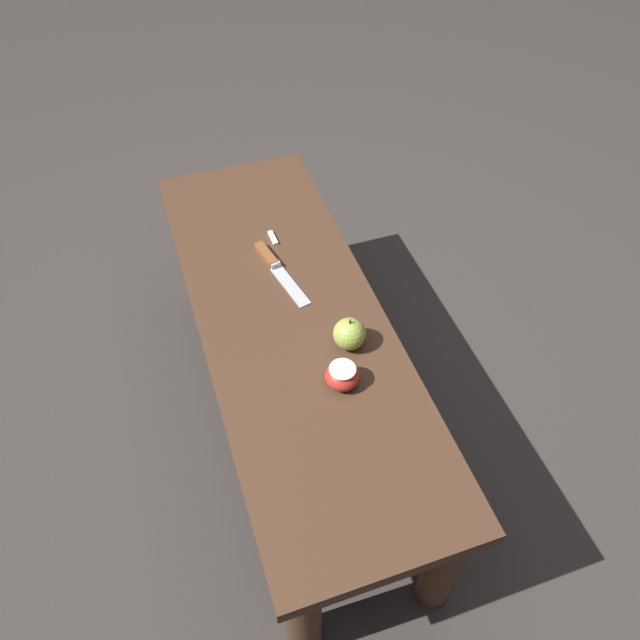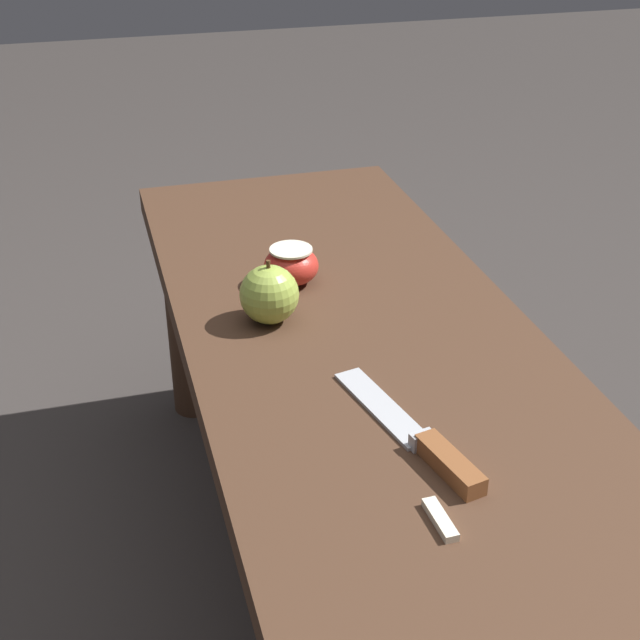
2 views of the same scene
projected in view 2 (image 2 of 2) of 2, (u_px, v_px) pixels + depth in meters
name	position (u px, v px, depth m)	size (l,w,h in m)	color
ground_plane	(369.00, 616.00, 1.27)	(8.00, 8.00, 0.00)	#383330
wooden_bench	(376.00, 418.00, 1.10)	(1.29, 0.44, 0.43)	#472D1E
knife	(425.00, 445.00, 0.90)	(0.25, 0.08, 0.02)	#B7BABF
apple_whole	(269.00, 294.00, 1.12)	(0.08, 0.08, 0.09)	#9EB747
apple_cut	(291.00, 265.00, 1.22)	(0.08, 0.08, 0.05)	red
apple_slice_near_knife	(440.00, 519.00, 0.81)	(0.06, 0.02, 0.01)	silver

